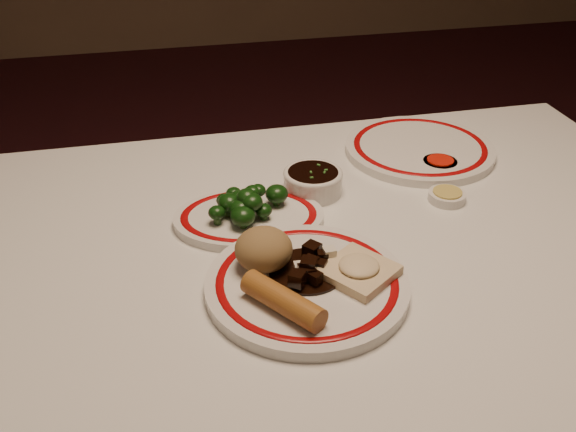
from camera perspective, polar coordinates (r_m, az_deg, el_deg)
The scene contains 12 objects.
dining_table at distance 1.06m, azimuth 6.13°, elevation -6.42°, with size 1.20×0.90×0.75m.
main_plate at distance 0.90m, azimuth 1.69°, elevation -6.11°, with size 0.37×0.37×0.02m.
rice_mound at distance 0.90m, azimuth -2.18°, elevation -2.96°, with size 0.08×0.08×0.06m, color olive.
spring_roll at distance 0.83m, azimuth -0.44°, elevation -7.52°, with size 0.03×0.03×0.12m, color #A36628.
fried_wonton at distance 0.90m, azimuth 6.31°, elevation -4.77°, with size 0.13×0.13×0.03m.
stirfry_heap at distance 0.90m, azimuth 1.84°, elevation -4.63°, with size 0.11×0.11×0.03m.
broccoli_plate at distance 1.05m, azimuth -3.49°, elevation -0.16°, with size 0.27×0.24×0.02m.
broccoli_pile at distance 1.03m, azimuth -3.96°, elevation 1.14°, with size 0.14×0.11×0.05m.
soy_bowl at distance 1.12m, azimuth 2.22°, elevation 3.00°, with size 0.10×0.10×0.04m.
sweet_sour_dish at distance 1.24m, azimuth 13.35°, elevation 4.51°, with size 0.06×0.06×0.02m.
mustard_dish at distance 1.14m, azimuth 13.95°, elevation 1.72°, with size 0.06×0.06×0.02m.
far_plate at distance 1.29m, azimuth 11.61°, elevation 5.90°, with size 0.34×0.34×0.02m.
Camera 1 is at (-0.29, -0.78, 1.32)m, focal length 40.00 mm.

